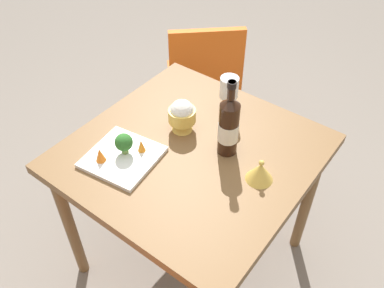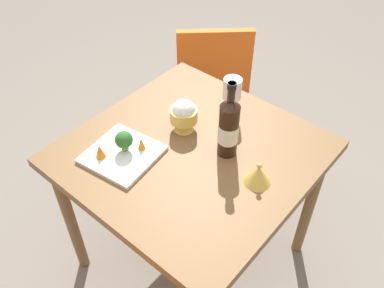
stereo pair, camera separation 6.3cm
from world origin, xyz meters
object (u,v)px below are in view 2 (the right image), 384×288
object	(u,v)px
wine_glass	(232,90)
serving_plate	(122,154)
rice_bowl	(184,115)
rice_bowl_lid	(258,174)
carrot_garnish_left	(141,143)
wine_bottle	(229,127)
chair_near_window	(213,75)
broccoli_floret	(124,140)
carrot_garnish_right	(100,151)

from	to	relation	value
wine_glass	serving_plate	bearing A→B (deg)	-19.37
rice_bowl	rice_bowl_lid	size ratio (longest dim) A/B	1.42
carrot_garnish_left	wine_glass	bearing A→B (deg)	162.85
rice_bowl	carrot_garnish_left	size ratio (longest dim) A/B	2.67
wine_bottle	serving_plate	size ratio (longest dim) A/B	1.14
rice_bowl_lid	carrot_garnish_left	xyz separation A→B (m)	(0.16, -0.42, 0.00)
chair_near_window	carrot_garnish_left	world-z (taller)	chair_near_window
serving_plate	broccoli_floret	distance (m)	0.06
rice_bowl	carrot_garnish_right	xyz separation A→B (m)	(0.33, -0.12, -0.03)
wine_bottle	carrot_garnish_right	xyz separation A→B (m)	(0.34, -0.33, -0.08)
broccoli_floret	carrot_garnish_left	xyz separation A→B (m)	(-0.05, 0.04, -0.02)
rice_bowl	carrot_garnish_right	bearing A→B (deg)	-19.79
chair_near_window	wine_bottle	xyz separation A→B (m)	(0.64, 0.56, 0.35)
rice_bowl_lid	carrot_garnish_left	world-z (taller)	rice_bowl_lid
carrot_garnish_left	carrot_garnish_right	world-z (taller)	carrot_garnish_right
carrot_garnish_right	rice_bowl	bearing A→B (deg)	160.21
serving_plate	carrot_garnish_left	size ratio (longest dim) A/B	5.30
chair_near_window	wine_bottle	distance (m)	0.92
rice_bowl	carrot_garnish_left	distance (m)	0.21
chair_near_window	carrot_garnish_left	distance (m)	0.94
broccoli_floret	wine_bottle	bearing A→B (deg)	131.03
wine_glass	rice_bowl_lid	distance (m)	0.40
serving_plate	broccoli_floret	bearing A→B (deg)	-170.34
chair_near_window	rice_bowl	distance (m)	0.79
chair_near_window	wine_glass	xyz separation A→B (m)	(0.44, 0.44, 0.35)
rice_bowl	rice_bowl_lid	bearing A→B (deg)	83.17
wine_bottle	carrot_garnish_right	world-z (taller)	wine_bottle
wine_bottle	rice_bowl	size ratio (longest dim) A/B	2.26
chair_near_window	rice_bowl_lid	world-z (taller)	chair_near_window
chair_near_window	rice_bowl_lid	bearing A→B (deg)	-85.88
wine_bottle	rice_bowl	world-z (taller)	wine_bottle
chair_near_window	wine_bottle	size ratio (longest dim) A/B	2.66
wine_bottle	wine_glass	size ratio (longest dim) A/B	1.79
wine_bottle	wine_glass	distance (m)	0.23
rice_bowl	serving_plate	size ratio (longest dim) A/B	0.50
serving_plate	carrot_garnish_left	bearing A→B (deg)	148.39
wine_bottle	carrot_garnish_left	size ratio (longest dim) A/B	6.03
rice_bowl	rice_bowl_lid	world-z (taller)	rice_bowl
rice_bowl_lid	wine_bottle	bearing A→B (deg)	-106.49
wine_glass	rice_bowl	bearing A→B (deg)	-24.24
wine_glass	carrot_garnish_left	distance (m)	0.43
rice_bowl_lid	broccoli_floret	distance (m)	0.51
chair_near_window	carrot_garnish_left	bearing A→B (deg)	-112.45
carrot_garnish_right	rice_bowl_lid	bearing A→B (deg)	119.50
wine_bottle	carrot_garnish_right	bearing A→B (deg)	-44.57
carrot_garnish_left	carrot_garnish_right	distance (m)	0.16
wine_glass	carrot_garnish_right	world-z (taller)	wine_glass
rice_bowl	broccoli_floret	size ratio (longest dim) A/B	1.65
rice_bowl	serving_plate	distance (m)	0.29
carrot_garnish_right	carrot_garnish_left	bearing A→B (deg)	146.82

